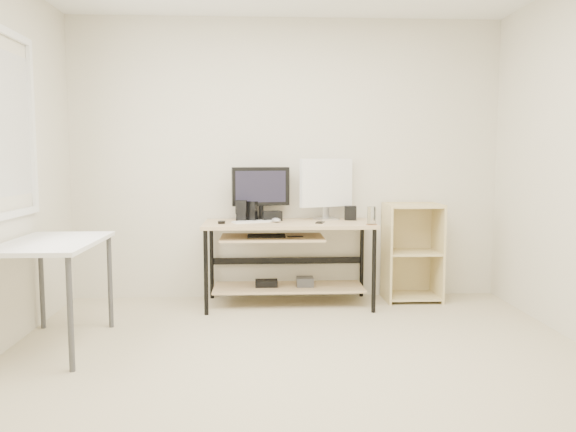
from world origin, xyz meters
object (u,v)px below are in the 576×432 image
(shelf_unit, at_px, (411,251))
(white_imac, at_px, (326,185))
(black_monitor, at_px, (261,190))
(desk, at_px, (286,246))
(audio_controller, at_px, (252,212))
(side_table, at_px, (52,252))

(shelf_unit, height_order, white_imac, white_imac)
(black_monitor, height_order, white_imac, white_imac)
(desk, height_order, black_monitor, black_monitor)
(desk, height_order, white_imac, white_imac)
(desk, bearing_deg, audio_controller, 170.58)
(side_table, xyz_separation_m, shelf_unit, (2.83, 1.22, -0.22))
(desk, distance_m, white_imac, 0.68)
(shelf_unit, height_order, audio_controller, audio_controller)
(black_monitor, bearing_deg, shelf_unit, -11.47)
(desk, bearing_deg, shelf_unit, 7.77)
(white_imac, xyz_separation_m, audio_controller, (-0.68, -0.13, -0.23))
(desk, xyz_separation_m, white_imac, (0.38, 0.18, 0.54))
(black_monitor, height_order, audio_controller, black_monitor)
(side_table, distance_m, black_monitor, 1.93)
(side_table, bearing_deg, white_imac, 31.45)
(desk, relative_size, white_imac, 2.67)
(desk, distance_m, audio_controller, 0.43)
(side_table, height_order, shelf_unit, shelf_unit)
(audio_controller, bearing_deg, side_table, -115.71)
(desk, height_order, audio_controller, audio_controller)
(audio_controller, bearing_deg, desk, 15.49)
(side_table, xyz_separation_m, white_imac, (2.04, 1.24, 0.40))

